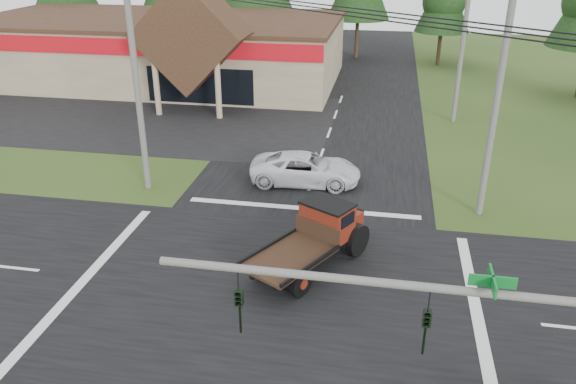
# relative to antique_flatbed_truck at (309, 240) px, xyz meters

# --- Properties ---
(ground) EXTENTS (120.00, 120.00, 0.00)m
(ground) POSITION_rel_antique_flatbed_truck_xyz_m (-1.01, -2.11, -1.18)
(ground) COLOR #2C4117
(ground) RESTS_ON ground
(road_ns) EXTENTS (12.00, 120.00, 0.02)m
(road_ns) POSITION_rel_antique_flatbed_truck_xyz_m (-1.01, -2.11, -1.17)
(road_ns) COLOR black
(road_ns) RESTS_ON ground
(road_ew) EXTENTS (120.00, 12.00, 0.02)m
(road_ew) POSITION_rel_antique_flatbed_truck_xyz_m (-1.01, -2.11, -1.17)
(road_ew) COLOR black
(road_ew) RESTS_ON ground
(parking_apron) EXTENTS (28.00, 14.00, 0.02)m
(parking_apron) POSITION_rel_antique_flatbed_truck_xyz_m (-15.01, 16.89, -1.16)
(parking_apron) COLOR black
(parking_apron) RESTS_ON ground
(cvs_building) EXTENTS (30.40, 18.20, 9.19)m
(cvs_building) POSITION_rel_antique_flatbed_truck_xyz_m (-16.72, 27.46, 1.60)
(cvs_building) COLOR gray
(cvs_building) RESTS_ON ground
(traffic_signal_mast) EXTENTS (8.12, 0.24, 7.00)m
(traffic_signal_mast) POSITION_rel_antique_flatbed_truck_xyz_m (4.80, -9.61, 3.25)
(traffic_signal_mast) COLOR #595651
(traffic_signal_mast) RESTS_ON ground
(utility_pole_nw) EXTENTS (2.00, 0.30, 10.50)m
(utility_pole_nw) POSITION_rel_antique_flatbed_truck_xyz_m (-9.01, 5.89, 4.21)
(utility_pole_nw) COLOR #595651
(utility_pole_nw) RESTS_ON ground
(utility_pole_ne) EXTENTS (2.00, 0.30, 11.50)m
(utility_pole_ne) POSITION_rel_antique_flatbed_truck_xyz_m (6.99, 5.89, 4.71)
(utility_pole_ne) COLOR #595651
(utility_pole_ne) RESTS_ON ground
(utility_pole_n) EXTENTS (2.00, 0.30, 11.20)m
(utility_pole_n) POSITION_rel_antique_flatbed_truck_xyz_m (6.99, 19.89, 4.56)
(utility_pole_n) COLOR #595651
(utility_pole_n) RESTS_ON ground
(antique_flatbed_truck) EXTENTS (4.65, 5.97, 2.36)m
(antique_flatbed_truck) POSITION_rel_antique_flatbed_truck_xyz_m (0.00, 0.00, 0.00)
(antique_flatbed_truck) COLOR #5D1B0D
(antique_flatbed_truck) RESTS_ON ground
(white_pickup) EXTENTS (5.66, 2.83, 1.54)m
(white_pickup) POSITION_rel_antique_flatbed_truck_xyz_m (-1.32, 7.89, -0.41)
(white_pickup) COLOR silver
(white_pickup) RESTS_ON ground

